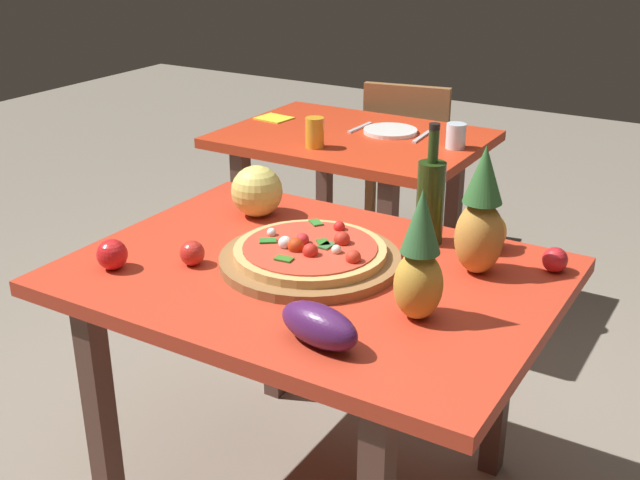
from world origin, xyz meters
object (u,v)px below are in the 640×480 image
(tomato_by_bottle, at_px, (192,253))
(napkin_folded, at_px, (274,118))
(wine_bottle, at_px, (430,200))
(pineapple_left, at_px, (481,217))
(pineapple_right, at_px, (419,262))
(fork_utensil, at_px, (360,127))
(display_table, at_px, (312,300))
(drinking_glass_juice, at_px, (315,133))
(bell_pepper, at_px, (488,232))
(eggplant, at_px, (319,325))
(tomato_at_corner, at_px, (555,260))
(dining_chair, at_px, (410,157))
(pizza_board, at_px, (310,260))
(background_table, at_px, (352,161))
(melon, at_px, (257,191))
(pizza, at_px, (311,250))
(drinking_glass_water, at_px, (456,136))
(dinner_plate, at_px, (390,131))
(tomato_near_board, at_px, (112,254))
(knife_utensil, at_px, (422,137))

(tomato_by_bottle, relative_size, napkin_folded, 0.47)
(wine_bottle, height_order, pineapple_left, wine_bottle)
(pineapple_right, height_order, fork_utensil, pineapple_right)
(display_table, height_order, drinking_glass_juice, drinking_glass_juice)
(bell_pepper, distance_m, eggplant, 0.68)
(pineapple_right, height_order, tomato_at_corner, pineapple_right)
(napkin_folded, bearing_deg, drinking_glass_juice, -36.64)
(dining_chair, relative_size, pizza_board, 1.80)
(pizza_board, bearing_deg, dining_chair, 106.63)
(background_table, relative_size, wine_bottle, 3.07)
(eggplant, height_order, napkin_folded, eggplant)
(melon, height_order, eggplant, melon)
(pizza_board, height_order, eggplant, eggplant)
(display_table, xyz_separation_m, pizza_board, (-0.02, 0.02, 0.10))
(pizza, height_order, drinking_glass_water, drinking_glass_water)
(dinner_plate, bearing_deg, tomato_near_board, -91.00)
(pineapple_left, distance_m, drinking_glass_juice, 1.20)
(knife_utensil, bearing_deg, display_table, -82.24)
(pizza_board, xyz_separation_m, knife_utensil, (-0.25, 1.26, -0.01))
(pineapple_right, distance_m, drinking_glass_juice, 1.38)
(dining_chair, xyz_separation_m, tomato_near_board, (0.11, -2.05, 0.30))
(dining_chair, distance_m, fork_utensil, 0.57)
(dinner_plate, xyz_separation_m, napkin_folded, (-0.54, -0.05, -0.01))
(pizza, height_order, wine_bottle, wine_bottle)
(knife_utensil, bearing_deg, drinking_glass_water, -26.18)
(pineapple_left, height_order, napkin_folded, pineapple_left)
(pizza_board, height_order, tomato_by_bottle, tomato_by_bottle)
(tomato_near_board, bearing_deg, napkin_folded, 108.90)
(pizza_board, xyz_separation_m, eggplant, (0.23, -0.34, 0.03))
(pizza, height_order, bell_pepper, bell_pepper)
(dining_chair, bearing_deg, pizza_board, 96.18)
(wine_bottle, height_order, fork_utensil, wine_bottle)
(bell_pepper, bearing_deg, drinking_glass_juice, 146.77)
(pizza, bearing_deg, dinner_plate, 107.34)
(eggplant, bearing_deg, bell_pepper, 79.03)
(napkin_folded, bearing_deg, background_table, -6.21)
(dining_chair, bearing_deg, drinking_glass_water, 117.40)
(wine_bottle, bearing_deg, background_table, 129.46)
(background_table, relative_size, tomato_by_bottle, 15.82)
(pizza_board, bearing_deg, tomato_by_bottle, -148.52)
(pineapple_right, bearing_deg, display_table, 164.15)
(melon, distance_m, eggplant, 0.78)
(pizza_board, bearing_deg, wine_bottle, 55.31)
(pizza_board, bearing_deg, pineapple_right, -18.50)
(pizza, relative_size, dinner_plate, 1.80)
(knife_utensil, bearing_deg, wine_bottle, -69.02)
(display_table, xyz_separation_m, pizza, (-0.02, 0.02, 0.13))
(pizza_board, relative_size, tomato_near_board, 5.96)
(background_table, height_order, tomato_at_corner, tomato_at_corner)
(tomato_at_corner, height_order, dinner_plate, tomato_at_corner)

